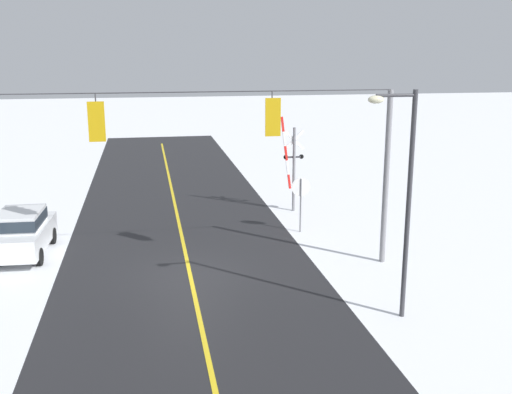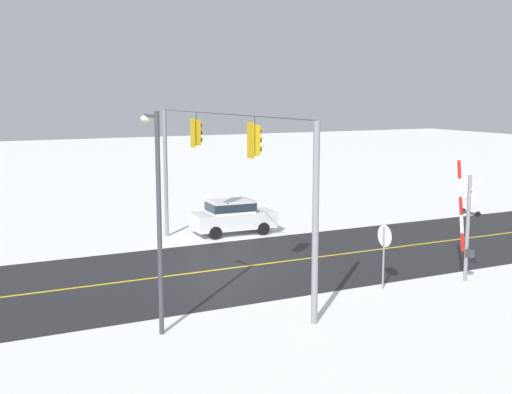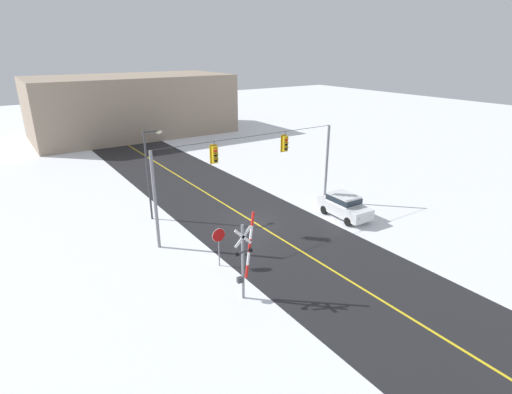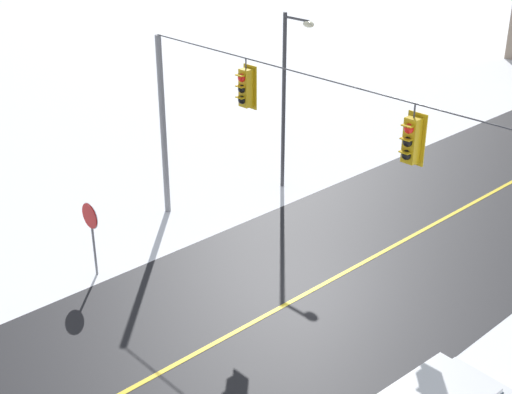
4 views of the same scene
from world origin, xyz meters
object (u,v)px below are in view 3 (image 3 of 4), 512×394
at_px(stop_sign, 219,239).
at_px(parked_car_white, 344,205).
at_px(railroad_crossing, 244,258).
at_px(streetlamp_near, 150,167).

distance_m(stop_sign, parked_car_white, 11.05).
relative_size(stop_sign, railroad_crossing, 0.52).
relative_size(stop_sign, parked_car_white, 0.55).
distance_m(railroad_crossing, streetlamp_near, 12.14).
relative_size(railroad_crossing, streetlamp_near, 0.69).
bearing_deg(parked_car_white, streetlamp_near, 146.72).
bearing_deg(railroad_crossing, stop_sign, 81.71).
height_order(railroad_crossing, streetlamp_near, streetlamp_near).
xyz_separation_m(railroad_crossing, streetlamp_near, (-0.10, 12.03, 1.65)).
distance_m(parked_car_white, streetlamp_near, 14.16).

